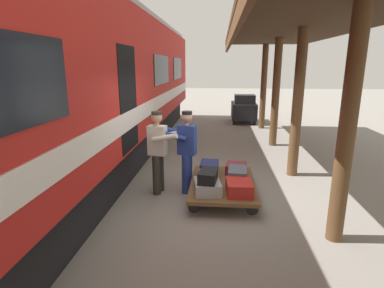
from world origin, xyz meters
TOP-DOWN VIEW (x-y plane):
  - ground_plane at (0.00, 0.00)m, footprint 60.00×60.00m
  - platform_canopy at (-1.76, -0.00)m, footprint 3.20×15.18m
  - train_car at (3.22, 0.00)m, footprint 3.02×20.36m
  - luggage_cart at (-0.13, -0.05)m, footprint 1.30×2.00m
  - suitcase_gray_aluminum at (0.16, 0.50)m, footprint 0.55×0.64m
  - suitcase_navy_fabric at (0.16, -0.60)m, footprint 0.40×0.54m
  - suitcase_slate_roller at (-0.43, -0.05)m, footprint 0.41×0.61m
  - suitcase_burgundy_valise at (-0.43, -0.60)m, footprint 0.49×0.52m
  - suitcase_red_plastic at (-0.43, 0.50)m, footprint 0.49×0.61m
  - suitcase_brown_leather at (0.16, -0.05)m, footprint 0.42×0.63m
  - suitcase_black_hardshell at (0.15, 0.50)m, footprint 0.37×0.56m
  - porter_in_overalls at (0.63, -0.20)m, footprint 0.72×0.52m
  - porter_by_door at (1.18, -0.10)m, footprint 0.71×0.51m
  - baggage_tug at (-1.16, -8.44)m, footprint 1.11×1.71m

SIDE VIEW (x-z plane):
  - ground_plane at x=0.00m, z-range 0.00..0.00m
  - luggage_cart at x=-0.13m, z-range 0.10..0.39m
  - suitcase_brown_leather at x=0.16m, z-range 0.29..0.47m
  - suitcase_burgundy_valise at x=-0.43m, z-range 0.29..0.51m
  - suitcase_gray_aluminum at x=0.16m, z-range 0.29..0.51m
  - suitcase_navy_fabric at x=0.16m, z-range 0.29..0.53m
  - suitcase_red_plastic at x=-0.43m, z-range 0.29..0.53m
  - suitcase_slate_roller at x=-0.43m, z-range 0.29..0.58m
  - suitcase_black_hardshell at x=0.15m, z-range 0.51..0.71m
  - baggage_tug at x=-1.16m, z-range -0.02..1.28m
  - porter_in_overalls at x=0.63m, z-range 0.07..1.78m
  - porter_by_door at x=1.18m, z-range 0.07..1.78m
  - train_car at x=3.22m, z-range 0.06..4.06m
  - platform_canopy at x=-1.76m, z-range 1.47..5.03m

